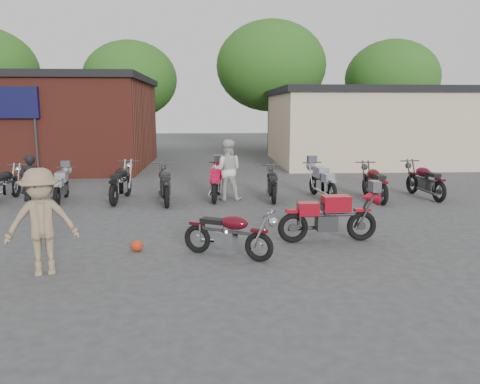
{
  "coord_description": "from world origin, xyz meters",
  "views": [
    {
      "loc": [
        0.2,
        -8.88,
        2.77
      ],
      "look_at": [
        0.81,
        1.57,
        0.9
      ],
      "focal_mm": 35.0,
      "sensor_mm": 36.0,
      "label": 1
    }
  ],
  "objects": [
    {
      "name": "row_bike_5",
      "position": [
        2.01,
        5.2,
        0.56
      ],
      "size": [
        0.74,
        1.95,
        1.11
      ],
      "primitive_type": null,
      "rotation": [
        0.0,
        0.0,
        1.51
      ],
      "color": "black",
      "rests_on": "ground"
    },
    {
      "name": "person_tan",
      "position": [
        -2.67,
        -1.12,
        0.91
      ],
      "size": [
        1.32,
        1.0,
        1.82
      ],
      "primitive_type": "imported",
      "rotation": [
        0.0,
        0.0,
        0.31
      ],
      "color": "#886F54",
      "rests_on": "ground"
    },
    {
      "name": "tree_3",
      "position": [
        12.0,
        22.0,
        3.8
      ],
      "size": [
        6.08,
        6.08,
        7.6
      ],
      "primitive_type": null,
      "color": "#204512",
      "rests_on": "ground"
    },
    {
      "name": "brick_building",
      "position": [
        -9.0,
        14.0,
        2.0
      ],
      "size": [
        12.0,
        8.0,
        4.0
      ],
      "primitive_type": "cube",
      "color": "maroon",
      "rests_on": "ground"
    },
    {
      "name": "person_light",
      "position": [
        0.63,
        5.25,
        0.93
      ],
      "size": [
        0.98,
        0.81,
        1.86
      ],
      "primitive_type": "imported",
      "rotation": [
        0.0,
        0.0,
        3.02
      ],
      "color": "silver",
      "rests_on": "ground"
    },
    {
      "name": "row_bike_1",
      "position": [
        -4.38,
        5.32,
        0.53
      ],
      "size": [
        0.8,
        1.88,
        1.06
      ],
      "primitive_type": null,
      "rotation": [
        0.0,
        0.0,
        1.68
      ],
      "color": "#91929E",
      "rests_on": "ground"
    },
    {
      "name": "vintage_motorcycle",
      "position": [
        0.49,
        -0.41,
        0.52
      ],
      "size": [
        1.85,
        1.36,
        1.03
      ],
      "primitive_type": null,
      "rotation": [
        0.0,
        0.0,
        -0.49
      ],
      "color": "#4B0912",
      "rests_on": "ground"
    },
    {
      "name": "ground",
      "position": [
        0.0,
        0.0,
        0.0
      ],
      "size": [
        90.0,
        90.0,
        0.0
      ],
      "primitive_type": "plane",
      "color": "#38383B"
    },
    {
      "name": "row_bike_2",
      "position": [
        -2.59,
        5.28,
        0.62
      ],
      "size": [
        0.86,
        2.2,
        1.25
      ],
      "primitive_type": null,
      "rotation": [
        0.0,
        0.0,
        1.5
      ],
      "color": "black",
      "rests_on": "ground"
    },
    {
      "name": "row_bike_7",
      "position": [
        5.12,
        4.96,
        0.6
      ],
      "size": [
        0.69,
        2.07,
        1.2
      ],
      "primitive_type": null,
      "rotation": [
        0.0,
        0.0,
        1.56
      ],
      "color": "#4A090D",
      "rests_on": "ground"
    },
    {
      "name": "row_bike_0",
      "position": [
        -6.06,
        5.39,
        0.57
      ],
      "size": [
        0.71,
        1.98,
        1.14
      ],
      "primitive_type": null,
      "rotation": [
        0.0,
        0.0,
        1.54
      ],
      "color": "black",
      "rests_on": "ground"
    },
    {
      "name": "helmet",
      "position": [
        -1.31,
        0.09,
        0.11
      ],
      "size": [
        0.3,
        0.3,
        0.23
      ],
      "primitive_type": "ellipsoid",
      "rotation": [
        0.0,
        0.0,
        0.23
      ],
      "color": "#B02B12",
      "rests_on": "ground"
    },
    {
      "name": "row_bike_4",
      "position": [
        0.31,
        5.4,
        0.59
      ],
      "size": [
        0.85,
        2.08,
        1.18
      ],
      "primitive_type": null,
      "rotation": [
        0.0,
        0.0,
        1.48
      ],
      "color": "red",
      "rests_on": "ground"
    },
    {
      "name": "row_bike_6",
      "position": [
        3.59,
        5.34,
        0.58
      ],
      "size": [
        0.96,
        2.07,
        1.16
      ],
      "primitive_type": null,
      "rotation": [
        0.0,
        0.0,
        1.73
      ],
      "color": "gray",
      "rests_on": "ground"
    },
    {
      "name": "row_bike_3",
      "position": [
        -1.23,
        4.95,
        0.62
      ],
      "size": [
        1.01,
        2.21,
        1.23
      ],
      "primitive_type": null,
      "rotation": [
        0.0,
        0.0,
        1.72
      ],
      "color": "black",
      "rests_on": "ground"
    },
    {
      "name": "row_bike_8",
      "position": [
        6.84,
        5.26,
        0.6
      ],
      "size": [
        0.93,
        2.14,
        1.2
      ],
      "primitive_type": null,
      "rotation": [
        0.0,
        0.0,
        1.69
      ],
      "color": "#480917",
      "rests_on": "ground"
    },
    {
      "name": "tree_2",
      "position": [
        4.0,
        22.0,
        4.4
      ],
      "size": [
        7.04,
        7.04,
        8.8
      ],
      "primitive_type": null,
      "color": "#204512",
      "rests_on": "ground"
    },
    {
      "name": "person_dark",
      "position": [
        -4.8,
        4.06,
        0.78
      ],
      "size": [
        0.68,
        0.64,
        1.55
      ],
      "primitive_type": "imported",
      "rotation": [
        0.0,
        0.0,
        3.78
      ],
      "color": "black",
      "rests_on": "ground"
    },
    {
      "name": "tree_1",
      "position": [
        -5.0,
        22.0,
        3.7
      ],
      "size": [
        5.92,
        5.92,
        7.4
      ],
      "primitive_type": null,
      "color": "#204512",
      "rests_on": "ground"
    },
    {
      "name": "sportbike",
      "position": [
        2.63,
        0.53,
        0.59
      ],
      "size": [
        2.08,
        0.78,
        1.18
      ],
      "primitive_type": null,
      "rotation": [
        0.0,
        0.0,
        0.05
      ],
      "color": "#A10D1C",
      "rests_on": "ground"
    },
    {
      "name": "stucco_building",
      "position": [
        8.5,
        15.0,
        1.75
      ],
      "size": [
        10.0,
        8.0,
        3.5
      ],
      "primitive_type": "cube",
      "color": "tan",
      "rests_on": "ground"
    }
  ]
}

